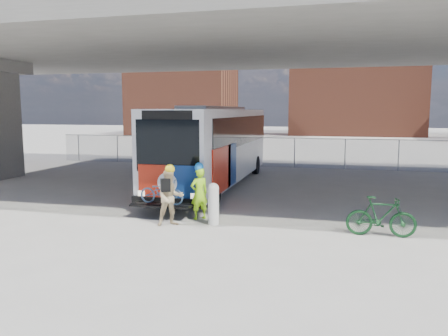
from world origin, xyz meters
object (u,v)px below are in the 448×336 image
(bike_parked, at_px, (381,217))
(cyclist_hivis, at_px, (199,192))
(bus, at_px, (216,141))
(cyclist_tan, at_px, (170,197))
(bollard, at_px, (213,202))

(bike_parked, bearing_deg, cyclist_hivis, 82.35)
(bus, bearing_deg, cyclist_tan, -85.47)
(bollard, bearing_deg, bike_parked, -0.95)
(bus, relative_size, cyclist_hivis, 6.95)
(bike_parked, bearing_deg, cyclist_tan, 92.14)
(bollard, height_order, cyclist_tan, cyclist_tan)
(cyclist_tan, bearing_deg, bollard, -16.13)
(bus, height_order, cyclist_hivis, bus)
(cyclist_hivis, height_order, bike_parked, cyclist_hivis)
(bollard, xyz_separation_m, cyclist_tan, (-1.25, -0.41, 0.19))
(cyclist_tan, relative_size, bike_parked, 1.00)
(bus, distance_m, cyclist_tan, 7.44)
(bus, relative_size, bike_parked, 6.81)
(bollard, relative_size, cyclist_tan, 0.69)
(cyclist_hivis, bearing_deg, cyclist_tan, 12.86)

